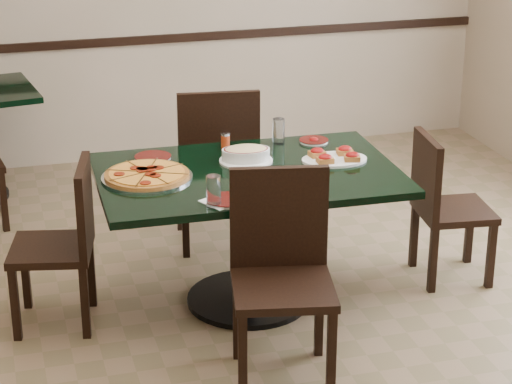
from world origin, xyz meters
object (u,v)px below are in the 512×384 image
object	(u,v)px
chair_near	(281,263)
chair_far	(217,159)
chair_right	(442,201)
main_table	(248,204)
bread_basket	(284,182)
chair_left	(66,236)
bruschetta_platter	(334,157)
pepperoni_pizza	(147,175)
lasagna_casserole	(246,154)

from	to	relation	value
chair_near	chair_far	bearing A→B (deg)	99.38
chair_right	main_table	bearing A→B (deg)	95.92
chair_near	main_table	bearing A→B (deg)	98.50
chair_right	bread_basket	distance (m)	1.10
chair_far	chair_right	world-z (taller)	chair_far
chair_left	chair_far	bearing A→B (deg)	138.35
chair_left	bruschetta_platter	distance (m)	1.45
pepperoni_pizza	lasagna_casserole	distance (m)	0.56
chair_right	lasagna_casserole	world-z (taller)	chair_right
chair_far	chair_near	world-z (taller)	chair_far
main_table	chair_near	world-z (taller)	chair_near
pepperoni_pizza	bread_basket	bearing A→B (deg)	-28.80
chair_right	bruschetta_platter	xyz separation A→B (m)	(-0.63, 0.04, 0.31)
main_table	chair_left	world-z (taller)	chair_left
chair_right	chair_left	size ratio (longest dim) A/B	0.97
lasagna_casserole	pepperoni_pizza	bearing A→B (deg)	-163.18
pepperoni_pizza	lasagna_casserole	xyz separation A→B (m)	(0.55, 0.10, 0.03)
chair_right	chair_left	xyz separation A→B (m)	(-2.05, 0.04, 0.01)
main_table	chair_near	size ratio (longest dim) A/B	1.60
chair_right	chair_near	bearing A→B (deg)	127.36
pepperoni_pizza	lasagna_casserole	size ratio (longest dim) A/B	1.63
chair_right	bruschetta_platter	world-z (taller)	chair_right
lasagna_casserole	chair_far	bearing A→B (deg)	98.08
chair_near	bruschetta_platter	xyz separation A→B (m)	(0.52, 0.73, 0.22)
chair_right	lasagna_casserole	bearing A→B (deg)	88.41
chair_left	chair_near	bearing A→B (deg)	63.37
pepperoni_pizza	lasagna_casserole	bearing A→B (deg)	10.42
pepperoni_pizza	bruschetta_platter	distance (m)	1.00
chair_left	chair_right	bearing A→B (deg)	100.95
chair_far	bruschetta_platter	bearing A→B (deg)	130.68
main_table	pepperoni_pizza	distance (m)	0.56
chair_far	lasagna_casserole	bearing A→B (deg)	98.41
pepperoni_pizza	chair_far	bearing A→B (deg)	52.60
chair_far	bruschetta_platter	world-z (taller)	chair_far
chair_far	bread_basket	xyz separation A→B (m)	(0.09, -1.03, 0.22)
main_table	chair_right	world-z (taller)	chair_right
lasagna_casserole	bread_basket	xyz separation A→B (m)	(0.07, -0.44, -0.01)
bread_basket	bruschetta_platter	size ratio (longest dim) A/B	0.73
chair_far	lasagna_casserole	world-z (taller)	chair_far
main_table	chair_near	bearing A→B (deg)	-91.52
chair_left	bread_basket	distance (m)	1.14
chair_near	bruschetta_platter	distance (m)	0.92
chair_far	bruschetta_platter	size ratio (longest dim) A/B	2.71
bruschetta_platter	pepperoni_pizza	bearing A→B (deg)	-175.93
pepperoni_pizza	bruschetta_platter	bearing A→B (deg)	-0.65
pepperoni_pizza	lasagna_casserole	world-z (taller)	lasagna_casserole
chair_far	chair_left	world-z (taller)	chair_far
chair_near	lasagna_casserole	bearing A→B (deg)	97.00
chair_near	bruschetta_platter	size ratio (longest dim) A/B	2.64
lasagna_casserole	chair_right	bearing A→B (deg)	-1.41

